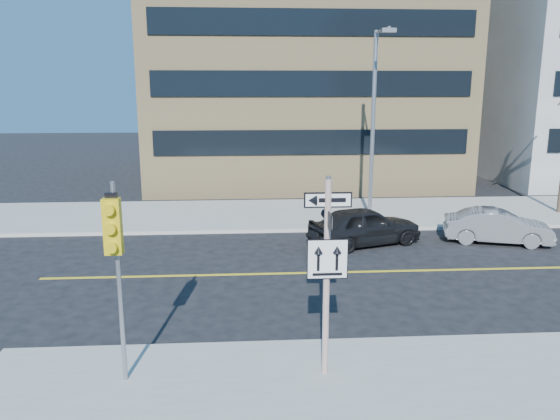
{
  "coord_description": "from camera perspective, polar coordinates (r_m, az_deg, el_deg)",
  "views": [
    {
      "loc": [
        -1.56,
        -12.54,
        5.85
      ],
      "look_at": [
        -0.49,
        4.0,
        2.09
      ],
      "focal_mm": 35.0,
      "sensor_mm": 36.0,
      "label": 1
    }
  ],
  "objects": [
    {
      "name": "sign_pole",
      "position": [
        10.71,
        4.91,
        -5.86
      ],
      "size": [
        0.92,
        0.92,
        4.06
      ],
      "color": "white",
      "rests_on": "near_sidewalk"
    },
    {
      "name": "ground",
      "position": [
        13.93,
        3.15,
        -12.08
      ],
      "size": [
        120.0,
        120.0,
        0.0
      ],
      "primitive_type": "plane",
      "color": "black",
      "rests_on": "ground"
    },
    {
      "name": "parked_car_a",
      "position": [
        20.77,
        8.84,
        -1.64
      ],
      "size": [
        3.03,
        4.63,
        1.47
      ],
      "primitive_type": "imported",
      "rotation": [
        0.0,
        0.0,
        1.9
      ],
      "color": "black",
      "rests_on": "ground"
    },
    {
      "name": "streetlight_a",
      "position": [
        23.98,
        9.86,
        9.97
      ],
      "size": [
        0.55,
        2.25,
        8.0
      ],
      "color": "gray",
      "rests_on": "far_sidewalk"
    },
    {
      "name": "building_brick",
      "position": [
        37.84,
        1.79,
        17.54
      ],
      "size": [
        18.0,
        18.0,
        18.0
      ],
      "primitive_type": "cube",
      "color": "tan",
      "rests_on": "ground"
    },
    {
      "name": "traffic_signal",
      "position": [
        10.56,
        -16.93,
        -3.29
      ],
      "size": [
        0.32,
        0.45,
        4.0
      ],
      "color": "gray",
      "rests_on": "near_sidewalk"
    },
    {
      "name": "parked_car_b",
      "position": [
        22.37,
        21.79,
        -1.61
      ],
      "size": [
        2.44,
        4.14,
        1.29
      ],
      "primitive_type": "imported",
      "rotation": [
        0.0,
        0.0,
        1.28
      ],
      "color": "slate",
      "rests_on": "ground"
    }
  ]
}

